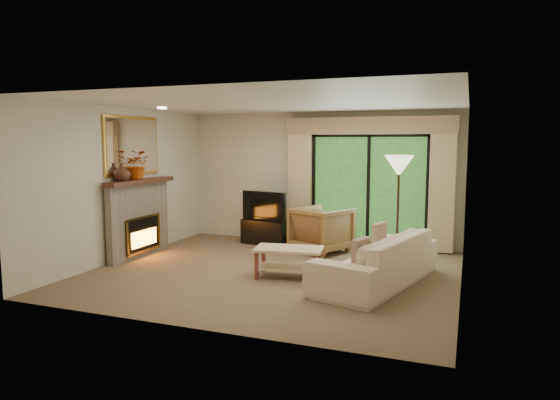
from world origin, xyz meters
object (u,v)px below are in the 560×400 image
at_px(coffee_table, 289,262).
at_px(media_console, 267,232).
at_px(sofa, 377,259).
at_px(armchair, 322,229).

bearing_deg(coffee_table, media_console, 110.86).
distance_m(media_console, coffee_table, 2.46).
xyz_separation_m(sofa, coffee_table, (-1.29, -0.14, -0.13)).
relative_size(armchair, sofa, 0.38).
bearing_deg(coffee_table, sofa, -2.80).
bearing_deg(sofa, armchair, -127.63).
bearing_deg(armchair, media_console, 11.75).
distance_m(armchair, coffee_table, 1.84).
bearing_deg(coffee_table, armchair, 81.44).
relative_size(sofa, coffee_table, 2.44).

